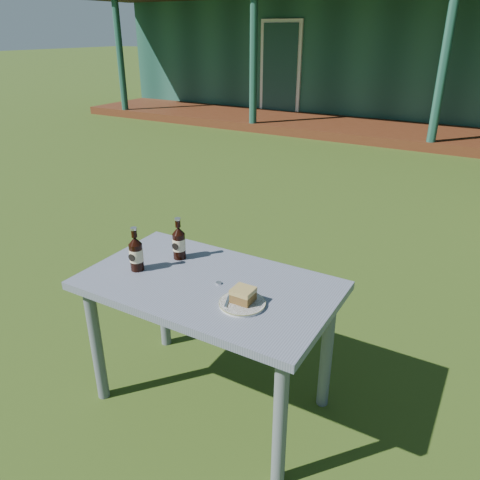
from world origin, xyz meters
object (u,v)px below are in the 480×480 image
Objects in this scene: plate at (242,303)px; cake_slice at (243,295)px; cola_bottle_far at (136,253)px; cola_bottle_near at (179,242)px; cafe_table at (209,300)px.

cake_slice reaches higher than plate.
cola_bottle_near is at bearing 63.70° from cola_bottle_far.
cola_bottle_far is (-0.61, 0.01, 0.05)m from cake_slice.
cafe_table is at bearing -26.96° from cola_bottle_near.
cola_bottle_far reaches higher than cafe_table.
cafe_table is 5.88× the size of plate.
cola_bottle_near is 0.23m from cola_bottle_far.
cake_slice is 0.61m from cola_bottle_far.
cake_slice is at bearing 99.71° from plate.
cola_bottle_far is at bearing 177.82° from plate.
cola_bottle_far is (-0.61, 0.02, 0.08)m from plate.
cola_bottle_near is (-0.51, 0.23, 0.08)m from plate.
cafe_table is at bearing 160.40° from cake_slice.
plate is 0.04m from cake_slice.
cake_slice reaches higher than cafe_table.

